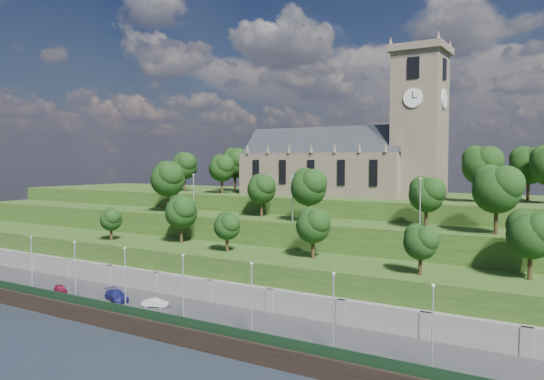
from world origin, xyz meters
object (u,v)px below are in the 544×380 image
Objects in this scene: car_middle at (155,303)px; car_left at (60,289)px; car_right at (117,295)px; church at (349,156)px.

car_left is at bearing 73.60° from car_middle.
car_left is 0.67× the size of car_right.
car_middle is (17.54, 1.61, -0.00)m from car_left.
car_middle is at bearing -103.99° from church.
church is 7.63× the size of car_right.
church is 11.44× the size of car_left.
car_right is at bearing -60.04° from car_left.
car_right is (-6.88, -0.45, 0.16)m from car_middle.
car_middle is at bearing -64.56° from car_right.
car_right reaches higher than car_left.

